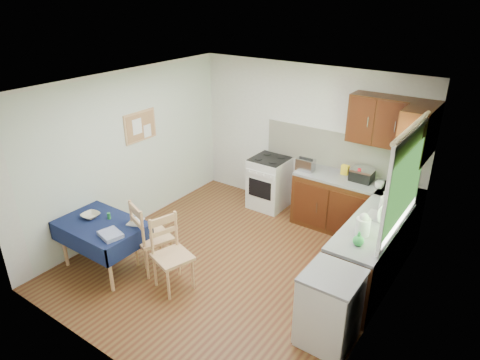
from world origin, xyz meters
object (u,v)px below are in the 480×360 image
Objects in this scene: kettle at (363,225)px; dish_rack at (382,217)px; toaster at (306,165)px; chair_far at (149,235)px; dining_table at (102,230)px; chair_near at (170,252)px; sandwich_press at (362,175)px.

dish_rack is at bearing 82.71° from kettle.
kettle is at bearing -38.74° from toaster.
chair_far is at bearing -109.41° from toaster.
kettle is (2.52, 1.07, 0.48)m from chair_far.
chair_near is at bearing 13.59° from dining_table.
chair_far reaches higher than chair_near.
toaster is 1.73m from dish_rack.
toaster reaches higher than chair_near.
dish_rack reaches higher than chair_far.
kettle reaches higher than chair_far.
chair_far is at bearing -156.97° from kettle.
chair_far is at bearing -129.14° from dish_rack.
dining_table is 3.58× the size of sandwich_press.
sandwich_press reaches higher than dish_rack.
sandwich_press is 1.61m from kettle.
toaster is 0.86× the size of sandwich_press.
chair_far is at bearing -114.81° from sandwich_press.
chair_near is at bearing -121.81° from dish_rack.
chair_far is at bearing 32.47° from dining_table.
dish_rack is (2.09, 1.70, 0.40)m from chair_near.
dish_rack reaches higher than dining_table.
chair_near is (0.49, -0.10, -0.02)m from chair_far.
dining_table is 1.07m from chair_near.
chair_near is 2.40m from kettle.
toaster is at bearing -93.63° from chair_far.
chair_far is 2.69m from toaster.
dish_rack is (2.59, 1.59, 0.38)m from chair_far.
kettle reaches higher than dining_table.
sandwich_press is at bearing 14.14° from toaster.
toaster is 0.89m from sandwich_press.
kettle is at bearing -136.73° from chair_far.
kettle is (1.45, -1.36, 0.03)m from toaster.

